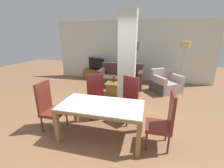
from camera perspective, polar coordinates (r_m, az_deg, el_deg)
name	(u,v)px	position (r m, az deg, el deg)	size (l,w,h in m)	color
ground_plane	(102,136)	(3.39, -3.90, -19.11)	(18.00, 18.00, 0.00)	brown
back_wall	(131,51)	(7.11, 7.24, 12.19)	(7.20, 0.09, 2.70)	silver
divider_pillar	(127,61)	(4.28, 5.76, 8.55)	(0.47, 0.37, 2.70)	silver
dining_table	(101,111)	(3.07, -4.13, -10.32)	(1.67, 0.87, 0.74)	olive
dining_chair_head_right	(164,120)	(2.98, 19.20, -12.83)	(0.46, 0.46, 1.10)	maroon
dining_chair_far_right	(128,98)	(3.72, 6.06, -5.49)	(0.62, 0.62, 1.10)	maroon
dining_chair_far_left	(96,95)	(3.92, -6.14, -4.24)	(0.62, 0.62, 1.10)	maroon
dining_chair_head_left	(49,106)	(3.62, -22.81, -7.61)	(0.46, 0.46, 1.10)	maroon
sofa	(121,79)	(6.37, 3.39, 2.05)	(1.79, 0.93, 0.92)	#493028
armchair	(165,84)	(6.05, 19.61, 0.04)	(1.24, 1.23, 0.85)	#A99B96
coffee_table	(116,88)	(5.44, 1.49, -1.71)	(0.75, 0.46, 0.42)	brown
bottle	(114,79)	(5.48, 0.68, 1.77)	(0.08, 0.08, 0.26)	#4C2D14
tv_stand	(96,74)	(7.42, -5.93, 3.72)	(1.28, 0.40, 0.47)	brown
tv_screen	(96,64)	(7.31, -6.06, 7.57)	(0.89, 0.44, 0.56)	black
floor_lamp	(185,49)	(6.50, 25.99, 11.96)	(0.35, 0.35, 1.85)	#B7B7BC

